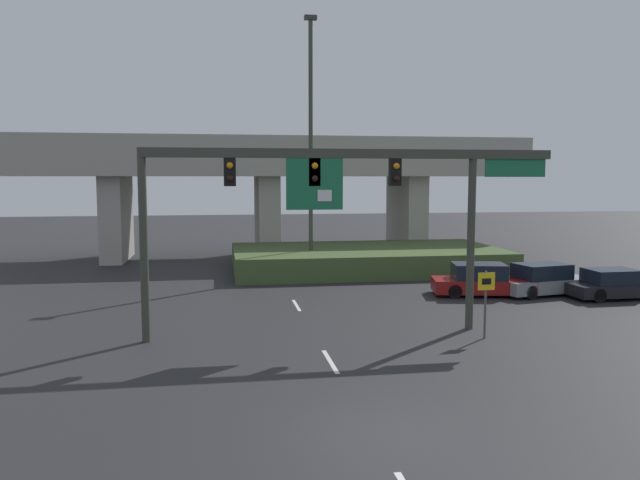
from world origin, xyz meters
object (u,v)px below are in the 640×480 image
signal_gantry (340,187)px  speed_limit_sign (486,295)px  parked_sedan_near_right (481,281)px  parked_sedan_far_right (613,285)px  highway_light_pole_near (311,140)px  parked_sedan_mid_right (544,280)px

signal_gantry → speed_limit_sign: signal_gantry is taller
parked_sedan_near_right → parked_sedan_far_right: parked_sedan_near_right is taller
highway_light_pole_near → parked_sedan_far_right: 17.40m
signal_gantry → highway_light_pole_near: bearing=85.7°
signal_gantry → speed_limit_sign: 6.21m
speed_limit_sign → parked_sedan_near_right: 8.14m
speed_limit_sign → parked_sedan_near_right: bearing=67.3°
highway_light_pole_near → parked_sedan_mid_right: highway_light_pole_near is taller
signal_gantry → parked_sedan_near_right: 10.97m
speed_limit_sign → parked_sedan_far_right: size_ratio=0.55×
signal_gantry → parked_sedan_mid_right: 13.19m
speed_limit_sign → parked_sedan_mid_right: 9.49m
speed_limit_sign → parked_sedan_far_right: (8.77, 5.80, -0.90)m
speed_limit_sign → parked_sedan_mid_right: (6.12, 7.20, -0.85)m
highway_light_pole_near → parked_sedan_mid_right: size_ratio=3.01×
speed_limit_sign → signal_gantry: bearing=164.0°
parked_sedan_near_right → parked_sedan_far_right: (5.65, -1.67, -0.06)m
speed_limit_sign → parked_sedan_near_right: size_ratio=0.48×
signal_gantry → parked_sedan_mid_right: size_ratio=3.00×
signal_gantry → highway_light_pole_near: 14.50m
parked_sedan_near_right → signal_gantry: bearing=-131.1°
signal_gantry → parked_sedan_far_right: size_ratio=3.38×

